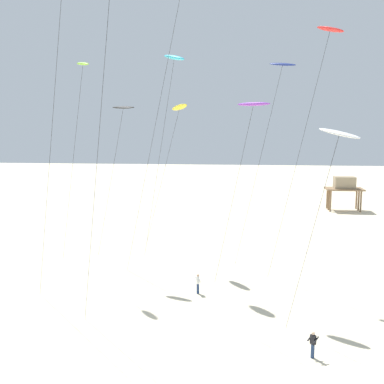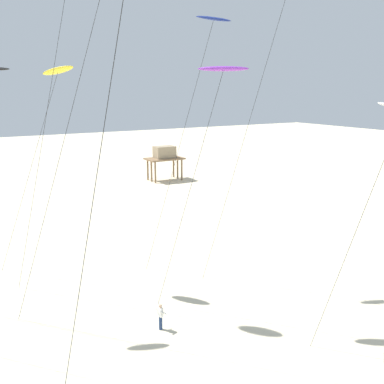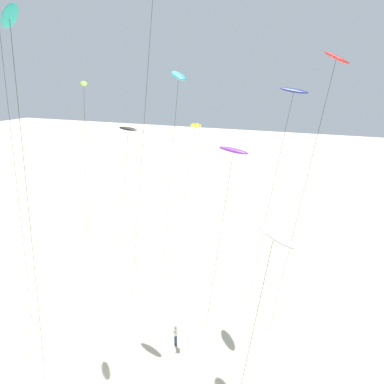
% 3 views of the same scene
% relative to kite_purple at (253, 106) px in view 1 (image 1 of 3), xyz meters
% --- Properties ---
extents(ground_plane, '(260.00, 260.00, 0.00)m').
position_rel_kite_purple_xyz_m(ground_plane, '(-5.63, -7.53, -15.39)').
color(ground_plane, beige).
extents(kite_purple, '(4.49, 4.17, 15.68)m').
position_rel_kite_purple_xyz_m(kite_purple, '(0.00, 0.00, 0.00)').
color(kite_purple, purple).
rests_on(kite_purple, ground).
extents(kite_red, '(5.08, 5.21, 21.75)m').
position_rel_kite_purple_xyz_m(kite_red, '(5.73, 1.04, 5.46)').
color(kite_red, red).
rests_on(kite_red, ground).
extents(kite_white, '(3.80, 3.50, 13.87)m').
position_rel_kite_purple_xyz_m(kite_white, '(4.84, -8.36, -2.07)').
color(kite_white, white).
rests_on(kite_white, ground).
extents(kite_black, '(5.35, 4.84, 15.69)m').
position_rel_kite_purple_xyz_m(kite_black, '(-11.89, 6.45, -0.10)').
color(kite_black, black).
rests_on(kite_black, ground).
extents(kite_cyan, '(5.22, 5.31, 20.55)m').
position_rel_kite_purple_xyz_m(kite_cyan, '(-7.07, 6.69, 4.50)').
color(kite_cyan, '#33BFE0').
rests_on(kite_cyan, ground).
extents(kite_navy, '(5.08, 4.64, 19.39)m').
position_rel_kite_purple_xyz_m(kite_navy, '(2.56, 5.12, 3.37)').
color(kite_navy, navy).
rests_on(kite_navy, ground).
extents(kite_yellow, '(5.66, 5.79, 16.12)m').
position_rel_kite_purple_xyz_m(kite_yellow, '(-7.03, 10.08, 0.11)').
color(kite_yellow, yellow).
rests_on(kite_yellow, ground).
extents(kite_lime, '(5.22, 5.29, 19.63)m').
position_rel_kite_purple_xyz_m(kite_lime, '(-15.15, 4.94, 3.62)').
color(kite_lime, '#8CD833').
rests_on(kite_lime, ground).
extents(kite_flyer_nearest, '(0.72, 0.73, 1.67)m').
position_rel_kite_purple_xyz_m(kite_flyer_nearest, '(3.52, -10.03, -14.50)').
color(kite_flyer_nearest, navy).
rests_on(kite_flyer_nearest, ground).
extents(kite_flyer_middle, '(0.59, 0.61, 1.67)m').
position_rel_kite_purple_xyz_m(kite_flyer_middle, '(-4.27, 0.03, -14.50)').
color(kite_flyer_middle, navy).
rests_on(kite_flyer_middle, ground).
extents(stilt_house, '(5.91, 3.53, 5.52)m').
position_rel_kite_purple_xyz_m(stilt_house, '(16.14, 39.85, -11.33)').
color(stilt_house, '#846647').
rests_on(stilt_house, ground).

